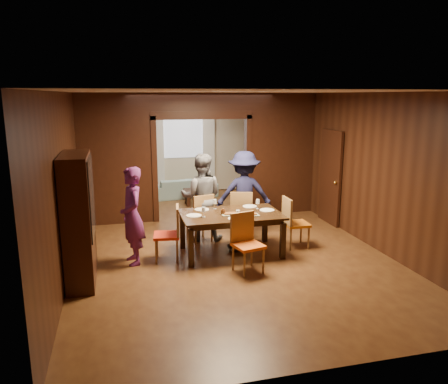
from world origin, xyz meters
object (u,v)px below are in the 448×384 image
object	(u,v)px
coffee_table	(199,197)
person_purple	(132,216)
person_navy	(244,194)
dining_table	(231,233)
chair_right	(296,222)
chair_far_r	(241,213)
chair_left	(166,234)
chair_far_l	(199,217)
hutch	(79,219)
person_grey	(201,197)
sofa	(184,187)
chair_near	(248,244)

from	to	relation	value
coffee_table	person_purple	bearing A→B (deg)	-116.17
person_navy	dining_table	bearing A→B (deg)	73.35
person_purple	coffee_table	size ratio (longest dim) A/B	2.10
chair_right	chair_far_r	world-z (taller)	same
dining_table	chair_left	bearing A→B (deg)	-177.73
dining_table	chair_far_r	bearing A→B (deg)	63.49
chair_far_l	hutch	size ratio (longest dim) A/B	0.48
chair_far_r	person_grey	bearing A→B (deg)	16.33
person_grey	hutch	size ratio (longest dim) A/B	0.87
person_purple	hutch	xyz separation A→B (m)	(-0.82, -0.57, 0.16)
dining_table	chair_right	size ratio (longest dim) A/B	1.86
chair_right	chair_left	bearing A→B (deg)	92.61
person_navy	chair_left	distance (m)	2.04
sofa	hutch	distance (m)	5.92
person_grey	chair_far_r	xyz separation A→B (m)	(0.82, 0.01, -0.38)
person_grey	sofa	distance (m)	3.87
coffee_table	chair_near	distance (m)	4.70
person_purple	chair_far_r	size ratio (longest dim) A/B	1.73
dining_table	coffee_table	size ratio (longest dim) A/B	2.25
chair_right	chair_far_l	xyz separation A→B (m)	(-1.73, 0.78, 0.00)
chair_left	chair_right	world-z (taller)	same
person_purple	sofa	bearing A→B (deg)	150.45
coffee_table	hutch	size ratio (longest dim) A/B	0.40
person_navy	chair_far_l	bearing A→B (deg)	21.19
chair_near	hutch	xyz separation A→B (m)	(-2.62, 0.29, 0.52)
person_grey	dining_table	world-z (taller)	person_grey
chair_far_r	sofa	bearing A→B (deg)	-65.14
chair_left	chair_far_l	size ratio (longest dim) A/B	1.00
person_purple	chair_left	distance (m)	0.67
person_purple	chair_left	bearing A→B (deg)	78.85
person_navy	coffee_table	world-z (taller)	person_navy
sofa	chair_far_l	world-z (taller)	chair_far_l
chair_right	chair_far_r	bearing A→B (deg)	43.95
person_navy	hutch	distance (m)	3.49
chair_near	chair_right	bearing A→B (deg)	22.79
person_purple	hutch	size ratio (longest dim) A/B	0.84
chair_far_r	hutch	distance (m)	3.44
person_purple	coffee_table	bearing A→B (deg)	142.90
dining_table	chair_far_l	distance (m)	0.94
chair_far_l	sofa	bearing A→B (deg)	-111.66
sofa	coffee_table	xyz separation A→B (m)	(0.27, -0.95, -0.07)
person_grey	chair_far_l	xyz separation A→B (m)	(-0.07, -0.09, -0.38)
chair_left	chair_right	size ratio (longest dim) A/B	1.00
person_grey	sofa	size ratio (longest dim) A/B	0.94
chair_left	chair_near	bearing A→B (deg)	62.85
coffee_table	chair_left	world-z (taller)	chair_left
person_navy	dining_table	world-z (taller)	person_navy
person_grey	chair_far_l	world-z (taller)	person_grey
chair_near	hutch	bearing A→B (deg)	159.27
person_purple	dining_table	xyz separation A→B (m)	(1.75, 0.04, -0.46)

